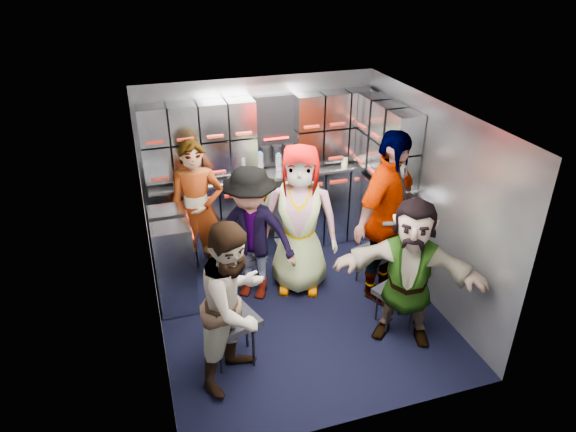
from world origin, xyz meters
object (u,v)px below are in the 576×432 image
object	(u,v)px
jump_seat_near_left	(233,323)
jump_seat_center	(294,248)
jump_seat_mid_right	(374,255)
attendant_arc_e	(409,272)
attendant_arc_a	(235,304)
jump_seat_near_right	(396,294)
jump_seat_mid_left	(249,258)
attendant_arc_b	(251,235)
attendant_arc_c	(300,220)
attendant_standing	(197,212)
attendant_arc_d	(386,219)

from	to	relation	value
jump_seat_near_left	jump_seat_center	xyz separation A→B (m)	(0.93, 1.10, -0.04)
jump_seat_mid_right	attendant_arc_e	world-z (taller)	attendant_arc_e
attendant_arc_a	jump_seat_near_right	bearing A→B (deg)	-36.15
jump_seat_mid_left	jump_seat_center	bearing A→B (deg)	-0.31
jump_seat_near_right	attendant_arc_e	distance (m)	0.41
jump_seat_mid_right	jump_seat_near_right	bearing A→B (deg)	-98.38
jump_seat_near_left	jump_seat_mid_left	xyz separation A→B (m)	(0.41, 1.10, -0.07)
jump_seat_mid_right	attendant_arc_b	world-z (taller)	attendant_arc_b
jump_seat_mid_right	attendant_arc_a	world-z (taller)	attendant_arc_a
jump_seat_near_left	attendant_arc_c	size ratio (longest dim) A/B	0.31
attendant_arc_c	jump_seat_near_left	bearing A→B (deg)	-114.42
attendant_standing	attendant_arc_a	distance (m)	1.66
jump_seat_center	attendant_arc_c	world-z (taller)	attendant_arc_c
attendant_arc_c	attendant_arc_d	bearing A→B (deg)	-5.76
jump_seat_near_left	jump_seat_mid_right	bearing A→B (deg)	22.06
attendant_standing	attendant_arc_e	world-z (taller)	attendant_standing
jump_seat_near_left	attendant_arc_b	distance (m)	1.06
jump_seat_near_right	attendant_arc_a	xyz separation A→B (m)	(-1.63, -0.20, 0.39)
jump_seat_mid_left	jump_seat_near_right	world-z (taller)	jump_seat_near_right
jump_seat_mid_right	jump_seat_mid_left	bearing A→B (deg)	163.03
jump_seat_mid_right	attendant_arc_b	xyz separation A→B (m)	(-1.32, 0.22, 0.36)
attendant_standing	attendant_arc_a	bearing A→B (deg)	-77.78
attendant_arc_a	attendant_arc_e	xyz separation A→B (m)	(1.63, 0.02, -0.02)
attendant_standing	attendant_arc_e	distance (m)	2.36
jump_seat_near_right	attendant_arc_c	size ratio (longest dim) A/B	0.27
jump_seat_mid_left	attendant_arc_e	bearing A→B (deg)	-46.04
jump_seat_mid_left	attendant_arc_c	size ratio (longest dim) A/B	0.24
attendant_arc_e	jump_seat_mid_left	bearing A→B (deg)	166.17
jump_seat_near_right	jump_seat_mid_left	bearing A→B (deg)	138.34
attendant_arc_a	jump_seat_mid_right	bearing A→B (deg)	-16.09
jump_seat_center	attendant_arc_e	xyz separation A→B (m)	(0.70, -1.26, 0.35)
attendant_arc_a	attendant_arc_e	bearing A→B (deg)	-42.44
attendant_arc_b	attendant_arc_c	distance (m)	0.53
jump_seat_mid_right	jump_seat_near_right	xyz separation A→B (m)	(-0.10, -0.68, -0.02)
jump_seat_center	attendant_arc_e	bearing A→B (deg)	-61.11
jump_seat_near_left	attendant_arc_c	world-z (taller)	attendant_arc_c
jump_seat_mid_right	attendant_arc_b	bearing A→B (deg)	170.41
jump_seat_center	attendant_arc_b	world-z (taller)	attendant_arc_b
jump_seat_mid_left	jump_seat_near_right	xyz separation A→B (m)	(1.22, -1.09, 0.01)
jump_seat_center	attendant_arc_c	xyz separation A→B (m)	(-0.00, -0.18, 0.45)
jump_seat_near_right	attendant_standing	world-z (taller)	attendant_standing
attendant_standing	attendant_arc_c	bearing A→B (deg)	-19.25
attendant_arc_a	attendant_arc_d	bearing A→B (deg)	-21.02
attendant_standing	attendant_arc_b	distance (m)	0.73
jump_seat_mid_right	attendant_arc_c	world-z (taller)	attendant_arc_c
jump_seat_mid_right	attendant_arc_d	bearing A→B (deg)	-90.00
attendant_arc_a	attendant_arc_b	xyz separation A→B (m)	(0.41, 1.10, -0.01)
jump_seat_mid_left	attendant_arc_b	distance (m)	0.43
jump_seat_near_right	jump_seat_mid_right	bearing A→B (deg)	81.62
attendant_standing	attendant_arc_b	world-z (taller)	attendant_standing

